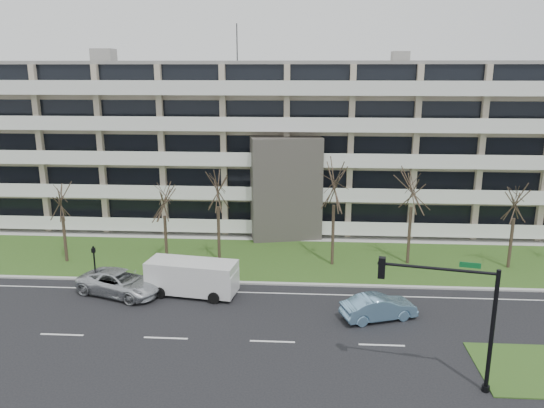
# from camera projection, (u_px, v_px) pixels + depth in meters

# --- Properties ---
(ground) EXTENTS (160.00, 160.00, 0.00)m
(ground) POSITION_uv_depth(u_px,v_px,m) (272.00, 342.00, 29.34)
(ground) COLOR black
(ground) RESTS_ON ground
(grass_verge) EXTENTS (90.00, 10.00, 0.06)m
(grass_verge) POSITION_uv_depth(u_px,v_px,m) (283.00, 259.00, 41.90)
(grass_verge) COLOR #32511B
(grass_verge) RESTS_ON ground
(curb) EXTENTS (90.00, 0.35, 0.12)m
(curb) POSITION_uv_depth(u_px,v_px,m) (280.00, 284.00, 37.06)
(curb) COLOR #B2B2AD
(curb) RESTS_ON ground
(sidewalk) EXTENTS (90.00, 2.00, 0.08)m
(sidewalk) POSITION_uv_depth(u_px,v_px,m) (286.00, 237.00, 47.21)
(sidewalk) COLOR #B2B2AD
(sidewalk) RESTS_ON ground
(lane_edge_line) EXTENTS (90.00, 0.12, 0.01)m
(lane_edge_line) POSITION_uv_depth(u_px,v_px,m) (279.00, 293.00, 35.62)
(lane_edge_line) COLOR white
(lane_edge_line) RESTS_ON ground
(apartment_building) EXTENTS (60.50, 15.10, 18.75)m
(apartment_building) POSITION_uv_depth(u_px,v_px,m) (289.00, 142.00, 51.91)
(apartment_building) COLOR tan
(apartment_building) RESTS_ON ground
(silver_pickup) EXTENTS (6.41, 4.49, 1.63)m
(silver_pickup) POSITION_uv_depth(u_px,v_px,m) (120.00, 283.00, 35.32)
(silver_pickup) COLOR silver
(silver_pickup) RESTS_ON ground
(blue_sedan) EXTENTS (4.81, 3.00, 1.50)m
(blue_sedan) POSITION_uv_depth(u_px,v_px,m) (379.00, 307.00, 31.83)
(blue_sedan) COLOR #78A9D0
(blue_sedan) RESTS_ON ground
(white_van) EXTENTS (6.19, 3.11, 2.30)m
(white_van) POSITION_uv_depth(u_px,v_px,m) (193.00, 275.00, 35.17)
(white_van) COLOR silver
(white_van) RESTS_ON ground
(traffic_signal) EXTENTS (5.36, 1.37, 6.30)m
(traffic_signal) POSITION_uv_depth(u_px,v_px,m) (453.00, 307.00, 24.27)
(traffic_signal) COLOR black
(traffic_signal) RESTS_ON ground
(pedestrian_signal) EXTENTS (0.31, 0.27, 2.88)m
(pedestrian_signal) POSITION_uv_depth(u_px,v_px,m) (94.00, 261.00, 36.46)
(pedestrian_signal) COLOR black
(pedestrian_signal) RESTS_ON ground
(tree_1) EXTENTS (3.30, 3.30, 6.60)m
(tree_1) POSITION_uv_depth(u_px,v_px,m) (61.00, 198.00, 40.18)
(tree_1) COLOR #382B21
(tree_1) RESTS_ON ground
(tree_2) EXTENTS (3.28, 3.28, 6.55)m
(tree_2) POSITION_uv_depth(u_px,v_px,m) (164.00, 198.00, 40.34)
(tree_2) COLOR #382B21
(tree_2) RESTS_ON ground
(tree_3) EXTENTS (3.95, 3.95, 7.90)m
(tree_3) POSITION_uv_depth(u_px,v_px,m) (217.00, 185.00, 40.03)
(tree_3) COLOR #382B21
(tree_3) RESTS_ON ground
(tree_4) EXTENTS (4.25, 4.25, 8.49)m
(tree_4) POSITION_uv_depth(u_px,v_px,m) (334.00, 181.00, 39.15)
(tree_4) COLOR #382B21
(tree_4) RESTS_ON ground
(tree_5) EXTENTS (4.07, 4.07, 8.13)m
(tree_5) POSITION_uv_depth(u_px,v_px,m) (413.00, 184.00, 39.45)
(tree_5) COLOR #382B21
(tree_5) RESTS_ON ground
(tree_6) EXTENTS (3.50, 3.50, 7.00)m
(tree_6) POSITION_uv_depth(u_px,v_px,m) (516.00, 198.00, 38.78)
(tree_6) COLOR #382B21
(tree_6) RESTS_ON ground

